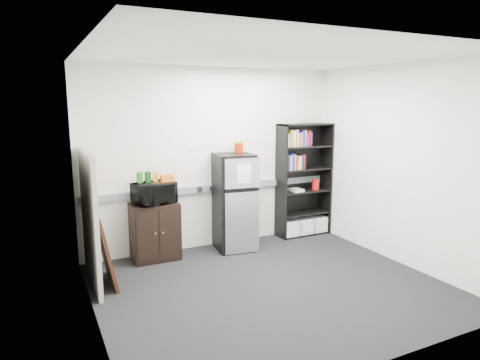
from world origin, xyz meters
The scene contains 18 objects.
floor centered at (0.00, 0.00, 0.00)m, with size 4.00×4.00×0.00m, color black.
wall_back centered at (0.00, 1.75, 1.35)m, with size 4.00×0.02×2.70m, color white.
wall_right centered at (2.00, 0.00, 1.35)m, with size 0.02×3.50×2.70m, color white.
wall_left centered at (-2.00, 0.00, 1.35)m, with size 0.02×3.50×2.70m, color white.
ceiling centered at (0.00, 0.00, 2.70)m, with size 4.00×3.50×0.02m, color white.
electrical_raceway centered at (0.00, 1.72, 0.90)m, with size 3.92×0.05×0.10m, color gray.
wall_note centered at (-0.35, 1.74, 1.55)m, with size 0.14×0.00×0.10m, color white.
bookshelf centered at (1.53, 1.57, 0.91)m, with size 0.90×0.34×1.85m.
cubicle_partition centered at (-1.90, 1.08, 0.81)m, with size 0.06×1.30×1.62m.
cabinet centered at (-1.00, 1.50, 0.41)m, with size 0.65×0.44×0.81m.
microwave centered at (-1.00, 1.48, 0.96)m, with size 0.54×0.36×0.30m, color black.
snack_box_a centered at (-1.18, 1.52, 1.18)m, with size 0.07×0.05×0.15m, color #1F5B1A.
snack_box_b centered at (-1.06, 1.52, 1.18)m, with size 0.07×0.05×0.15m, color #0C350F.
snack_box_c centered at (-0.96, 1.52, 1.18)m, with size 0.07×0.05×0.14m, color orange.
snack_bag centered at (-0.81, 1.47, 1.16)m, with size 0.18×0.10×0.10m, color orange.
refrigerator centered at (0.19, 1.42, 0.72)m, with size 0.60×0.63×1.45m.
coffee_can centered at (0.33, 1.55, 1.54)m, with size 0.13×0.13×0.18m.
framed_poster centered at (-1.77, 0.95, 0.45)m, with size 0.20×0.70×0.89m.
Camera 1 is at (-2.47, -4.18, 2.19)m, focal length 32.00 mm.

